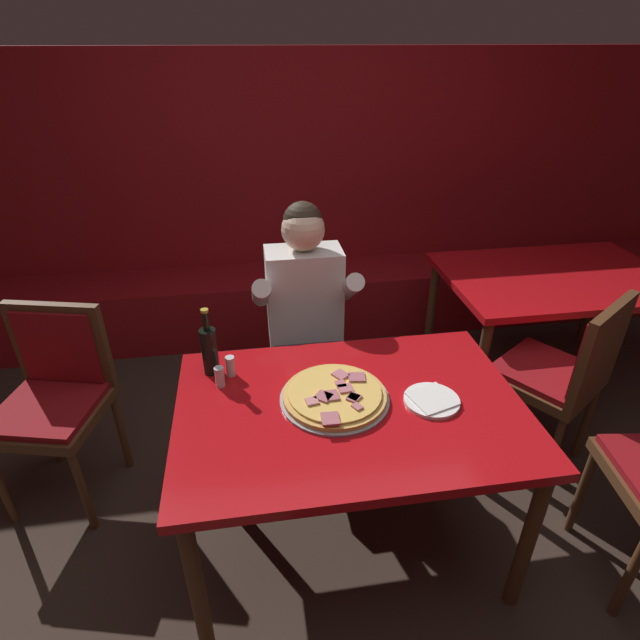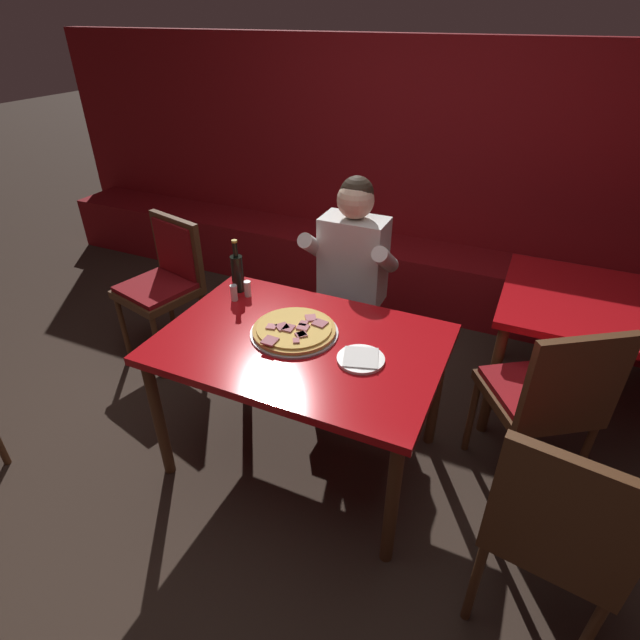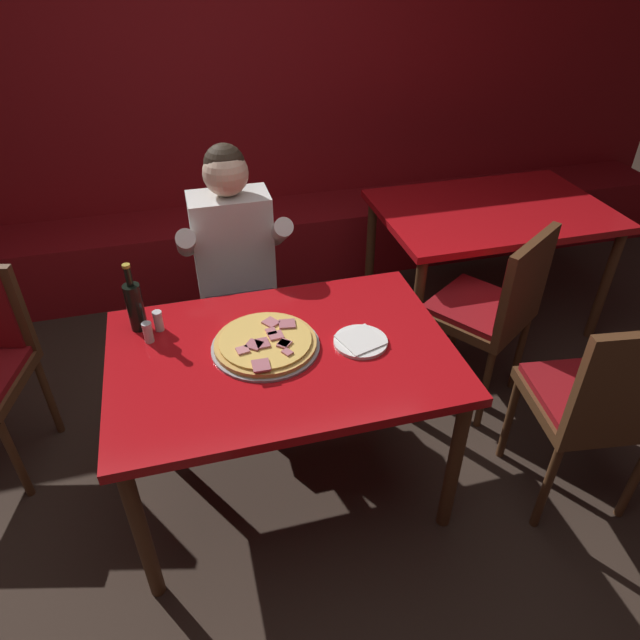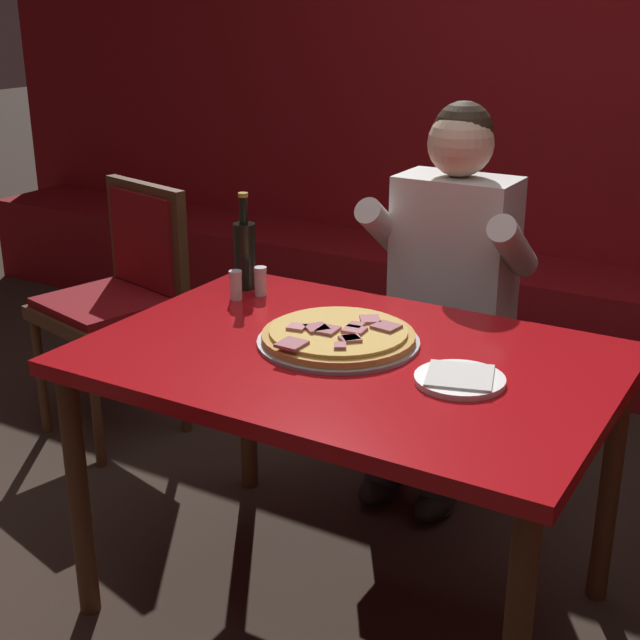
{
  "view_description": "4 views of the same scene",
  "coord_description": "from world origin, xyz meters",
  "views": [
    {
      "loc": [
        -0.34,
        -1.43,
        1.95
      ],
      "look_at": [
        -0.06,
        0.35,
        0.92
      ],
      "focal_mm": 28.0,
      "sensor_mm": 36.0,
      "label": 1
    },
    {
      "loc": [
        0.86,
        -1.69,
        2.05
      ],
      "look_at": [
        -0.02,
        0.26,
        0.7
      ],
      "focal_mm": 28.0,
      "sensor_mm": 36.0,
      "label": 2
    },
    {
      "loc": [
        -0.3,
        -1.67,
        2.1
      ],
      "look_at": [
        0.16,
        0.02,
        0.85
      ],
      "focal_mm": 32.0,
      "sensor_mm": 36.0,
      "label": 3
    },
    {
      "loc": [
        0.98,
        -1.8,
        1.59
      ],
      "look_at": [
        -0.22,
        0.23,
        0.72
      ],
      "focal_mm": 50.0,
      "sensor_mm": 36.0,
      "label": 4
    }
  ],
  "objects": [
    {
      "name": "dining_chair_by_booth",
      "position": [
        1.09,
        0.29,
        0.58
      ],
      "size": [
        0.61,
        0.61,
        0.97
      ],
      "color": "#4C2D19",
      "rests_on": "ground_plane"
    },
    {
      "name": "dining_chair_far_right",
      "position": [
        -1.24,
        0.52,
        0.56
      ],
      "size": [
        0.53,
        0.53,
        0.94
      ],
      "color": "#4C2D19",
      "rests_on": "ground_plane"
    },
    {
      "name": "diner_seated_blue_shirt",
      "position": [
        -0.07,
        0.76,
        0.71
      ],
      "size": [
        0.53,
        0.53,
        1.27
      ],
      "color": "black",
      "rests_on": "ground_plane"
    },
    {
      "name": "background_dining_table",
      "position": [
        1.43,
        0.97,
        0.67
      ],
      "size": [
        1.29,
        0.87,
        0.75
      ],
      "color": "#4C2D19",
      "rests_on": "ground_plane"
    },
    {
      "name": "plate_white_paper",
      "position": [
        0.31,
        -0.03,
        0.76
      ],
      "size": [
        0.21,
        0.21,
        0.02
      ],
      "color": "white",
      "rests_on": "main_dining_table"
    },
    {
      "name": "shaker_black_pepper",
      "position": [
        -0.48,
        0.19,
        0.79
      ],
      "size": [
        0.04,
        0.04,
        0.09
      ],
      "color": "silver",
      "rests_on": "main_dining_table"
    },
    {
      "name": "pizza",
      "position": [
        -0.05,
        0.04,
        0.77
      ],
      "size": [
        0.42,
        0.42,
        0.05
      ],
      "color": "#9E9EA3",
      "rests_on": "main_dining_table"
    },
    {
      "name": "ground_plane",
      "position": [
        0.0,
        0.0,
        0.0
      ],
      "size": [
        24.0,
        24.0,
        0.0
      ],
      "primitive_type": "plane",
      "color": "#33261E"
    },
    {
      "name": "booth_bench",
      "position": [
        0.0,
        1.86,
        0.23
      ],
      "size": [
        6.46,
        0.48,
        0.46
      ],
      "primitive_type": "cube",
      "color": "maroon",
      "rests_on": "ground_plane"
    },
    {
      "name": "shaker_red_pepper_flakes",
      "position": [
        -0.44,
        0.26,
        0.79
      ],
      "size": [
        0.04,
        0.04,
        0.09
      ],
      "color": "silver",
      "rests_on": "main_dining_table"
    },
    {
      "name": "main_dining_table",
      "position": [
        0.0,
        0.0,
        0.67
      ],
      "size": [
        1.3,
        0.89,
        0.75
      ],
      "color": "#4C2D19",
      "rests_on": "ground_plane"
    },
    {
      "name": "beer_bottle",
      "position": [
        -0.52,
        0.29,
        0.86
      ],
      "size": [
        0.07,
        0.07,
        0.29
      ],
      "color": "black",
      "rests_on": "main_dining_table"
    },
    {
      "name": "booth_wall_panel",
      "position": [
        0.0,
        2.18,
        0.95
      ],
      "size": [
        6.8,
        0.16,
        1.9
      ],
      "primitive_type": "cube",
      "color": "maroon",
      "rests_on": "ground_plane"
    }
  ]
}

